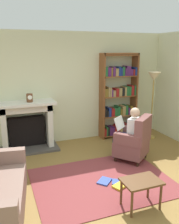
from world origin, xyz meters
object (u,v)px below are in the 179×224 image
seated_reader (129,131)px  side_table (141,185)px  floor_lamp (154,82)px  bookshelf (119,98)px  mantel_clock (30,98)px  fireplace (27,124)px  armchair_reading (134,141)px

seated_reader → side_table: size_ratio=2.04×
seated_reader → side_table: 1.67m
floor_lamp → bookshelf: bearing=149.7°
bookshelf → floor_lamp: (0.75, -0.44, 0.42)m
mantel_clock → side_table: 3.12m
fireplace → bookshelf: bookshelf is taller
bookshelf → floor_lamp: bookshelf is taller
armchair_reading → seated_reader: seated_reader is taller
armchair_reading → seated_reader: bearing=-90.0°
fireplace → armchair_reading: 2.47m
side_table → armchair_reading: bearing=62.5°
armchair_reading → floor_lamp: 1.86m
bookshelf → seated_reader: 1.52m
fireplace → seated_reader: bearing=-35.0°
armchair_reading → side_table: 1.60m
bookshelf → armchair_reading: bearing=-104.4°
fireplace → armchair_reading: size_ratio=1.38×
mantel_clock → armchair_reading: 2.48m
seated_reader → floor_lamp: (1.20, 0.95, 0.85)m
fireplace → seated_reader: size_ratio=1.17×
seated_reader → fireplace: bearing=-74.1°
fireplace → mantel_clock: (0.09, -0.10, 0.63)m
floor_lamp → side_table: bearing=-127.2°
floor_lamp → seated_reader: bearing=-141.8°
fireplace → seated_reader: (1.93, -1.35, 0.02)m
mantel_clock → seated_reader: bearing=-34.1°
bookshelf → side_table: 3.18m
side_table → floor_lamp: bearing=52.8°
floor_lamp → fireplace: bearing=172.7°
bookshelf → armchair_reading: bookshelf is taller
armchair_reading → floor_lamp: size_ratio=0.56×
fireplace → bookshelf: size_ratio=0.61×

